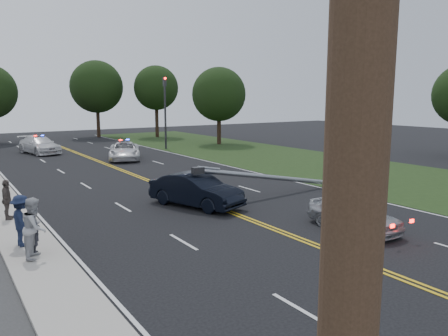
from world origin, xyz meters
TOP-DOWN VIEW (x-y plane):
  - ground at (0.00, 0.00)m, footprint 120.00×120.00m
  - sidewalk at (-8.40, 10.00)m, footprint 1.80×70.00m
  - grass_verge at (13.50, 10.00)m, footprint 12.00×80.00m
  - centerline_yellow at (0.00, 10.00)m, footprint 0.36×80.00m
  - traffic_signal at (8.30, 30.00)m, footprint 0.28×0.41m
  - fallen_streetlight at (4.19, 8.00)m, footprint 9.36×0.44m
  - utility_pole_near at (-9.20, -8.00)m, footprint 1.60×0.28m
  - tree_7 at (6.84, 46.67)m, footprint 6.62×6.62m
  - tree_8 at (13.15, 42.51)m, footprint 5.62×5.62m
  - tree_9 at (15.14, 30.84)m, footprint 5.81×5.81m
  - crashed_sedan at (-0.73, 8.27)m, footprint 3.15×5.00m
  - waiting_sedan at (2.52, 1.63)m, footprint 1.57×3.86m
  - emergency_a at (2.14, 25.11)m, footprint 4.10×5.70m
  - emergency_b at (-2.93, 33.10)m, footprint 3.31×5.74m
  - bystander_a at (-8.38, 5.34)m, footprint 0.41×0.60m
  - bystander_b at (-8.41, 4.99)m, footprint 1.05×1.15m
  - bystander_c at (-8.59, 6.37)m, footprint 0.79×1.21m
  - bystander_d at (-8.54, 10.24)m, footprint 0.70×1.05m

SIDE VIEW (x-z plane):
  - ground at x=0.00m, z-range 0.00..0.00m
  - grass_verge at x=13.50m, z-range 0.00..0.01m
  - centerline_yellow at x=0.00m, z-range 0.01..0.01m
  - sidewalk at x=-8.40m, z-range 0.00..0.12m
  - waiting_sedan at x=2.52m, z-range 0.00..1.31m
  - emergency_a at x=2.14m, z-range 0.00..1.44m
  - crashed_sedan at x=-0.73m, z-range 0.00..1.56m
  - emergency_b at x=-2.93m, z-range 0.00..1.57m
  - bystander_a at x=-8.38m, z-range 0.12..1.68m
  - fallen_streetlight at x=4.19m, z-range -0.04..1.88m
  - bystander_d at x=-8.54m, z-range 0.12..1.78m
  - bystander_c at x=-8.59m, z-range 0.12..1.89m
  - bystander_b at x=-8.41m, z-range 0.12..2.05m
  - traffic_signal at x=8.30m, z-range 0.68..7.73m
  - utility_pole_near at x=-9.20m, z-range 0.08..10.08m
  - tree_9 at x=15.14m, z-range 1.24..9.56m
  - tree_8 at x=13.15m, z-range 1.71..10.79m
  - tree_7 at x=6.84m, z-range 1.54..11.24m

